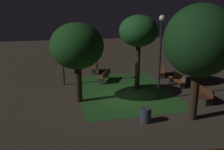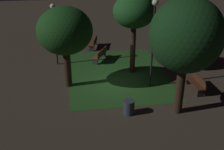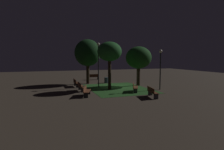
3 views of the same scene
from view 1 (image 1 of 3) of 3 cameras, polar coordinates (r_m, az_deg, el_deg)
name	(u,v)px [view 1 (image 1 of 3)]	position (r m, az deg, el deg)	size (l,w,h in m)	color
ground_plane	(123,98)	(15.60, 2.61, -5.47)	(60.00, 60.00, 0.00)	#3D3328
grass_lawn	(123,90)	(16.96, 2.69, -3.68)	(8.58, 6.37, 0.01)	#23511E
bench_corner	(202,94)	(15.96, 20.59, -4.17)	(1.80, 0.49, 0.88)	#422314
bench_lawn_edge	(178,79)	(18.53, 15.28, -0.99)	(1.80, 0.50, 0.88)	brown
bench_front_left	(95,67)	(21.60, -3.93, 1.89)	(1.86, 0.89, 0.88)	#512D19
bench_path_side	(104,76)	(18.87, -1.83, -0.13)	(1.82, 1.26, 0.88)	brown
bench_front_right	(162,70)	(20.84, 11.76, 1.08)	(1.86, 1.06, 0.88)	brown
tree_tall_center	(199,41)	(12.39, 19.98, 7.46)	(3.43, 3.43, 5.85)	#2D2116
tree_back_right	(77,47)	(14.30, -8.27, 6.67)	(3.16, 3.16, 4.82)	#2D2116
tree_back_left	(139,32)	(16.50, 6.32, 10.12)	(2.63, 2.63, 5.17)	#2D2116
lamp_post_plaza_west	(62,46)	(17.82, -11.72, 6.74)	(0.36, 0.36, 4.31)	black
lamp_post_near_wall	(161,45)	(14.75, 11.45, 6.99)	(0.36, 0.36, 5.21)	black
trash_bin	(146,115)	(12.46, 7.96, -9.40)	(0.56, 0.56, 0.76)	#2D3842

